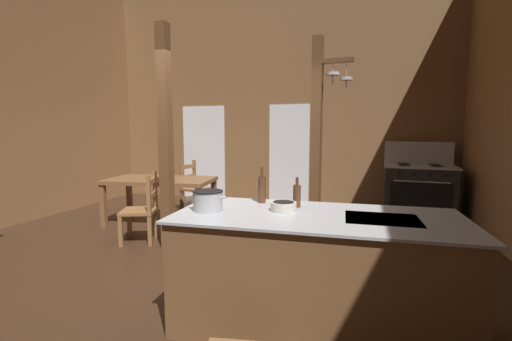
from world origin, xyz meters
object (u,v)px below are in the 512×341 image
kitchen_island (315,271)px  bottle_short_on_counter (297,195)px  mixing_bowl_on_counter (284,206)px  stove_range (418,191)px  dining_table (160,184)px  stockpot_on_counter (208,201)px  bottle_tall_on_counter (262,189)px  ladderback_chair_by_post (194,187)px  ladderback_chair_near_window (143,209)px

kitchen_island → bottle_short_on_counter: (-0.19, 0.21, 0.55)m
mixing_bowl_on_counter → bottle_short_on_counter: 0.20m
stove_range → dining_table: 4.39m
dining_table → stockpot_on_counter: stockpot_on_counter is taller
mixing_bowl_on_counter → dining_table: bearing=138.7°
kitchen_island → stove_range: 4.06m
kitchen_island → stockpot_on_counter: bearing=-171.6°
kitchen_island → bottle_tall_on_counter: 0.83m
dining_table → bottle_short_on_counter: bearing=-38.2°
stove_range → dining_table: size_ratio=0.73×
stove_range → dining_table: (-4.10, -1.57, 0.17)m
mixing_bowl_on_counter → bottle_short_on_counter: size_ratio=0.82×
dining_table → mixing_bowl_on_counter: mixing_bowl_on_counter is taller
ladderback_chair_by_post → mixing_bowl_on_counter: (2.44, -3.17, 0.48)m
kitchen_island → ladderback_chair_near_window: 2.88m
stove_range → mixing_bowl_on_counter: 4.14m
kitchen_island → stockpot_on_counter: (-0.84, -0.12, 0.53)m
ladderback_chair_near_window → bottle_tall_on_counter: size_ratio=3.02×
dining_table → ladderback_chair_by_post: bearing=82.0°
bottle_tall_on_counter → bottle_short_on_counter: bottle_tall_on_counter is taller
stove_range → bottle_short_on_counter: (-1.46, -3.65, 0.51)m
kitchen_island → ladderback_chair_near_window: size_ratio=2.32×
stove_range → ladderback_chair_near_window: stove_range is taller
bottle_short_on_counter → kitchen_island: bearing=-47.9°
bottle_short_on_counter → ladderback_chair_by_post: bearing=130.0°
dining_table → ladderback_chair_by_post: 0.95m
bottle_tall_on_counter → ladderback_chair_by_post: bearing=126.9°
ladderback_chair_near_window → stockpot_on_counter: 2.32m
kitchen_island → dining_table: 3.65m
ladderback_chair_near_window → bottle_tall_on_counter: bottle_tall_on_counter is taller
stove_range → dining_table: bearing=-159.0°
ladderback_chair_near_window → bottle_short_on_counter: size_ratio=3.79×
stove_range → ladderback_chair_by_post: 4.02m
kitchen_island → dining_table: bearing=141.0°
kitchen_island → ladderback_chair_by_post: size_ratio=2.32×
stockpot_on_counter → mixing_bowl_on_counter: bearing=16.1°
ladderback_chair_by_post → ladderback_chair_near_window: bearing=-84.7°
kitchen_island → ladderback_chair_by_post: bearing=130.1°
stockpot_on_counter → dining_table: bearing=129.4°
dining_table → mixing_bowl_on_counter: bearing=-41.3°
bottle_tall_on_counter → dining_table: bearing=139.2°
ladderback_chair_near_window → bottle_short_on_counter: bottle_short_on_counter is taller
ladderback_chair_near_window → stockpot_on_counter: (1.69, -1.50, 0.52)m
kitchen_island → stove_range: size_ratio=1.67×
ladderback_chair_near_window → bottle_short_on_counter: (2.34, -1.16, 0.54)m
ladderback_chair_near_window → ladderback_chair_by_post: same height
mixing_bowl_on_counter → ladderback_chair_by_post: bearing=127.6°
stove_range → bottle_tall_on_counter: 4.02m
kitchen_island → stove_range: (1.26, 3.86, 0.04)m
ladderback_chair_near_window → bottle_tall_on_counter: 2.35m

